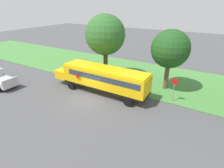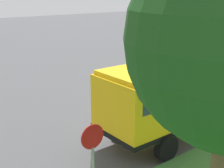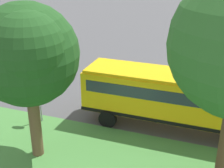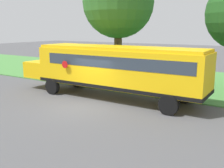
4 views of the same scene
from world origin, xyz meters
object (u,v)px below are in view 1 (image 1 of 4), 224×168
(school_bus, at_px, (103,78))
(oak_tree_beside_bus, at_px, (106,35))
(stop_sign, at_px, (174,87))
(oak_tree_roadside_mid, at_px, (170,48))

(school_bus, distance_m, oak_tree_beside_bus, 6.14)
(oak_tree_beside_bus, relative_size, stop_sign, 3.19)
(oak_tree_beside_bus, bearing_deg, oak_tree_roadside_mid, 96.40)
(oak_tree_beside_bus, height_order, oak_tree_roadside_mid, oak_tree_beside_bus)
(school_bus, distance_m, oak_tree_roadside_mid, 8.49)
(oak_tree_roadside_mid, xyz_separation_m, stop_sign, (2.96, 1.66, -3.43))
(oak_tree_beside_bus, xyz_separation_m, oak_tree_roadside_mid, (-0.90, 8.06, -0.88))
(oak_tree_roadside_mid, bearing_deg, school_bus, -50.51)
(oak_tree_roadside_mid, bearing_deg, stop_sign, 29.34)
(oak_tree_roadside_mid, height_order, stop_sign, oak_tree_roadside_mid)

